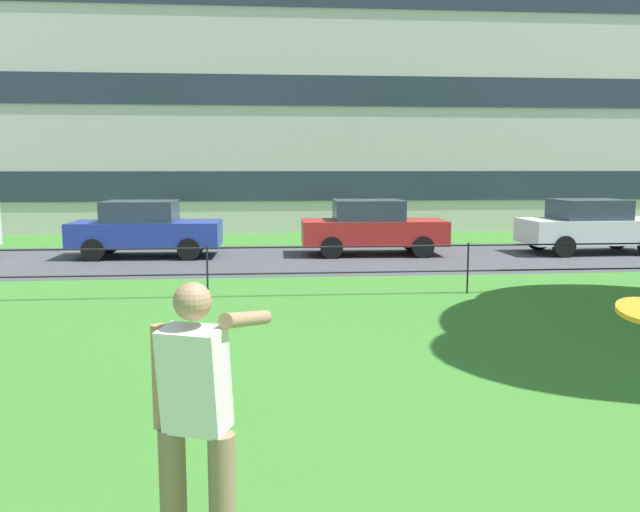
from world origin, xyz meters
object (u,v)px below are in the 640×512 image
Objects in this scene: car_blue_far_right at (145,229)px; car_white_center at (591,226)px; person_thrower at (197,423)px; apartment_building_background at (270,65)px; car_red_left at (372,227)px.

car_white_center is (12.58, -0.30, 0.00)m from car_blue_far_right.
person_thrower is 17.44m from car_white_center.
apartment_building_background reaches higher than person_thrower.
person_thrower reaches higher than car_red_left.
person_thrower reaches higher than car_blue_far_right.
person_thrower is at bearing -79.35° from car_blue_far_right.
car_red_left is at bearing -0.51° from car_blue_far_right.
apartment_building_background is at bearing 74.89° from car_blue_far_right.
apartment_building_background is (0.92, 28.40, 6.21)m from person_thrower.
car_blue_far_right is (-2.77, 14.73, -0.20)m from person_thrower.
car_white_center is at bearing -57.55° from apartment_building_background.
car_red_left is at bearing -79.36° from apartment_building_background.
person_thrower is at bearing -103.42° from car_red_left.
apartment_building_background reaches higher than car_white_center.
car_blue_far_right is at bearing 178.62° from car_white_center.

